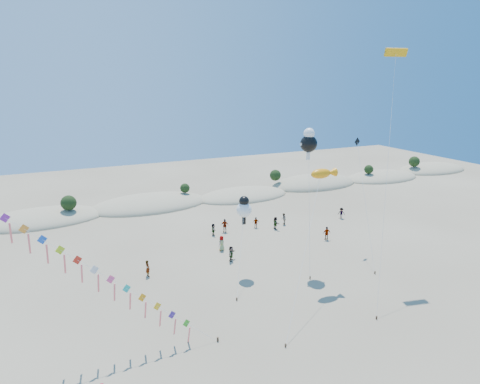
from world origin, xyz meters
name	(u,v)px	position (x,y,z in m)	size (l,w,h in m)	color
dune_ridge	(157,204)	(1.06, 45.14, 0.11)	(145.30, 11.49, 5.57)	gray
fish_kite	(323,174)	(10.48, 13.55, 10.88)	(10.22, 8.97, 11.40)	#3F2D1E
cartoon_kite_low	(244,208)	(4.15, 17.96, 6.99)	(3.94, 6.03, 8.26)	#3F2D1E
cartoon_kite_high	(309,142)	(11.16, 17.29, 13.40)	(2.70, 4.72, 14.84)	#3F2D1E
parafoil_kite	(396,57)	(18.48, 13.92, 21.69)	(9.29, 9.47, 22.55)	#3F2D1E
dark_kite	(362,175)	(18.56, 17.38, 9.19)	(3.62, 8.08, 13.14)	#3F2D1E
beachgoers	(259,231)	(9.92, 25.82, 0.84)	(30.54, 9.70, 1.83)	slate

